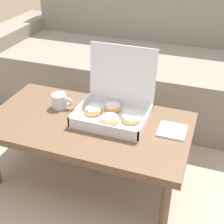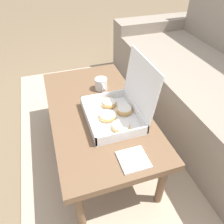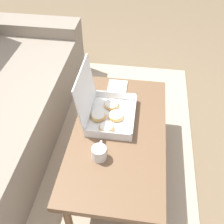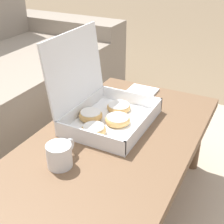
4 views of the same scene
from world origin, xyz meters
name	(u,v)px [view 2 (image 2 of 4)]	position (x,y,z in m)	size (l,w,h in m)	color
ground_plane	(119,146)	(0.00, 0.00, 0.00)	(12.00, 12.00, 0.00)	#756047
area_rug	(155,136)	(0.00, 0.30, 0.01)	(2.52, 1.98, 0.01)	tan
coffee_table	(97,114)	(0.00, -0.15, 0.35)	(1.07, 0.57, 0.39)	brown
pastry_box	(119,108)	(0.11, -0.05, 0.45)	(0.37, 0.33, 0.35)	white
coffee_mug	(101,84)	(-0.20, -0.07, 0.43)	(0.12, 0.08, 0.08)	white
napkin_stack	(133,160)	(0.43, -0.09, 0.39)	(0.14, 0.14, 0.01)	white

